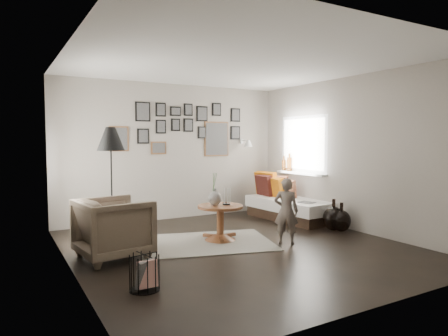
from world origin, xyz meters
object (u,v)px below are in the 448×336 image
magazine_basket (145,273)px  child (286,211)px  vase (215,196)px  demijohn_large (333,218)px  daybed (287,205)px  armchair (114,228)px  floor_lamp (111,143)px  pedestal_table (220,224)px  demijohn_small (341,221)px

magazine_basket → child: child is taller
vase → demijohn_large: bearing=-10.3°
vase → child: (0.83, -0.67, -0.21)m
demijohn_large → magazine_basket: bearing=-164.4°
daybed → magazine_basket: 4.20m
armchair → floor_lamp: (0.17, 0.75, 1.09)m
child → floor_lamp: bearing=13.1°
daybed → child: size_ratio=1.94×
pedestal_table → daybed: size_ratio=0.37×
demijohn_large → demijohn_small: bearing=-63.6°
magazine_basket → armchair: bearing=89.2°
pedestal_table → demijohn_small: pedestal_table is taller
armchair → demijohn_large: armchair is taller
floor_lamp → child: size_ratio=1.76×
armchair → demijohn_large: (3.63, -0.26, -0.18)m
vase → pedestal_table: bearing=-14.0°
vase → magazine_basket: size_ratio=1.34×
magazine_basket → demijohn_small: demijohn_small is taller
demijohn_large → demijohn_small: (0.06, -0.12, -0.02)m
pedestal_table → daybed: bearing=23.1°
demijohn_small → child: child is taller
magazine_basket → demijohn_small: (3.70, 0.90, 0.00)m
demijohn_large → daybed: bearing=92.9°
pedestal_table → demijohn_small: bearing=-13.1°
demijohn_large → child: (-1.25, -0.29, 0.28)m
pedestal_table → child: child is taller
demijohn_large → child: bearing=-166.9°
daybed → demijohn_large: daybed is taller
daybed → floor_lamp: 3.61m
demijohn_large → pedestal_table: bearing=169.8°
floor_lamp → demijohn_small: bearing=-17.9°
child → daybed: bearing=-85.2°
daybed → vase: bearing=-162.8°
armchair → magazine_basket: armchair is taller
floor_lamp → demijohn_small: (3.52, -1.13, -1.30)m
child → demijohn_small: bearing=-128.9°
daybed → demijohn_large: (0.06, -1.18, -0.07)m
floor_lamp → child: (2.21, -1.30, -0.99)m
magazine_basket → child: 2.52m
demijohn_small → daybed: bearing=95.2°
magazine_basket → floor_lamp: bearing=84.8°
daybed → child: child is taller
demijohn_large → armchair: bearing=175.9°
armchair → child: child is taller
floor_lamp → demijohn_large: floor_lamp is taller
magazine_basket → child: bearing=16.9°
vase → armchair: size_ratio=0.57×
armchair → magazine_basket: size_ratio=2.34×
pedestal_table → armchair: size_ratio=0.80×
floor_lamp → demijohn_large: (3.46, -1.01, -1.27)m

